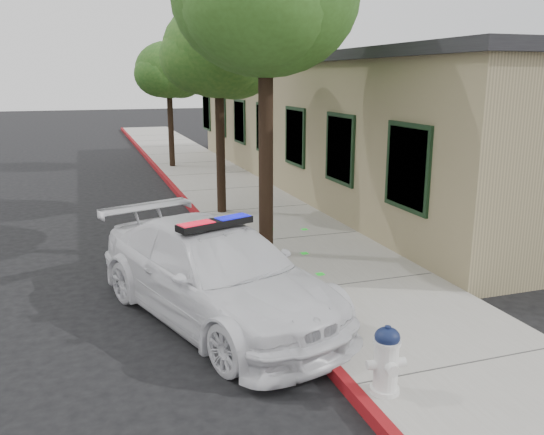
{
  "coord_description": "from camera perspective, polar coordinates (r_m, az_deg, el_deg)",
  "views": [
    {
      "loc": [
        -2.69,
        -8.25,
        3.62
      ],
      "look_at": [
        0.59,
        1.46,
        1.06
      ],
      "focal_mm": 37.12,
      "sensor_mm": 36.0,
      "label": 1
    }
  ],
  "objects": [
    {
      "name": "ground",
      "position": [
        9.4,
        -0.59,
        -8.61
      ],
      "size": [
        120.0,
        120.0,
        0.0
      ],
      "primitive_type": "plane",
      "color": "black",
      "rests_on": "ground"
    },
    {
      "name": "red_curb",
      "position": [
        12.11,
        -4.74,
        -3.0
      ],
      "size": [
        0.14,
        60.0,
        0.16
      ],
      "primitive_type": "cube",
      "color": "maroon",
      "rests_on": "ground"
    },
    {
      "name": "fire_hydrant",
      "position": [
        6.6,
        11.51,
        -13.94
      ],
      "size": [
        0.46,
        0.4,
        0.81
      ],
      "rotation": [
        0.0,
        0.0,
        -0.13
      ],
      "color": "white",
      "rests_on": "sidewalk"
    },
    {
      "name": "street_tree_far",
      "position": [
        22.76,
        -10.38,
        14.23
      ],
      "size": [
        2.77,
        2.55,
        4.83
      ],
      "rotation": [
        0.0,
        0.0,
        -0.26
      ],
      "color": "black",
      "rests_on": "sidewalk"
    },
    {
      "name": "clapboard_building",
      "position": [
        19.69,
        9.96,
        9.49
      ],
      "size": [
        7.3,
        20.89,
        4.24
      ],
      "color": "tan",
      "rests_on": "ground"
    },
    {
      "name": "police_car",
      "position": [
        8.63,
        -5.66,
        -5.62
      ],
      "size": [
        3.58,
        5.37,
        1.56
      ],
      "rotation": [
        0.0,
        0.0,
        0.34
      ],
      "color": "white",
      "rests_on": "ground"
    },
    {
      "name": "sidewalk",
      "position": [
        12.55,
        2.1,
        -2.37
      ],
      "size": [
        3.2,
        60.0,
        0.15
      ],
      "primitive_type": "cube",
      "color": "gray",
      "rests_on": "ground"
    },
    {
      "name": "street_tree_mid",
      "position": [
        14.62,
        -5.4,
        16.07
      ],
      "size": [
        3.02,
        2.78,
        5.31
      ],
      "rotation": [
        0.0,
        0.0,
        -0.33
      ],
      "color": "black",
      "rests_on": "sidewalk"
    },
    {
      "name": "street_tree_near",
      "position": [
        11.01,
        -0.59,
        20.96
      ],
      "size": [
        3.51,
        3.68,
        6.43
      ],
      "rotation": [
        0.0,
        0.0,
        0.41
      ],
      "color": "black",
      "rests_on": "sidewalk"
    }
  ]
}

